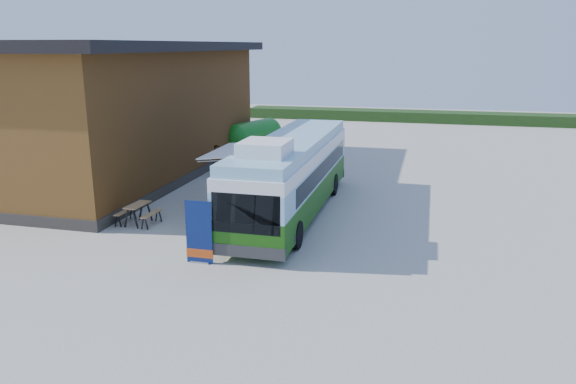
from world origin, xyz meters
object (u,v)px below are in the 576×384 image
(bus, at_px, (291,173))
(person_b, at_px, (253,196))
(banner, at_px, (199,238))
(slurry_tanker, at_px, (253,135))
(person_a, at_px, (217,159))
(picnic_table, at_px, (138,209))

(bus, distance_m, person_b, 1.94)
(bus, xyz_separation_m, banner, (-1.66, -6.41, -0.97))
(person_b, relative_size, slurry_tanker, 0.32)
(person_b, bearing_deg, person_a, -121.80)
(banner, xyz_separation_m, slurry_tanker, (-4.49, 20.11, 0.37))
(picnic_table, xyz_separation_m, slurry_tanker, (-0.26, 16.69, 0.63))
(person_b, bearing_deg, picnic_table, -35.32)
(banner, bearing_deg, picnic_table, 141.01)
(bus, bearing_deg, banner, -104.56)
(picnic_table, xyz_separation_m, person_a, (-0.26, 9.80, 0.20))
(person_a, bearing_deg, slurry_tanker, 60.54)
(person_a, relative_size, slurry_tanker, 0.29)
(banner, height_order, person_a, banner)
(banner, height_order, slurry_tanker, banner)
(banner, relative_size, slurry_tanker, 0.38)
(person_a, height_order, slurry_tanker, slurry_tanker)
(picnic_table, bearing_deg, person_b, 30.63)
(slurry_tanker, bearing_deg, banner, -59.84)
(banner, xyz_separation_m, person_a, (-4.49, 13.22, -0.06))
(slurry_tanker, bearing_deg, person_a, -72.43)
(slurry_tanker, bearing_deg, bus, -48.23)
(bus, relative_size, banner, 5.76)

